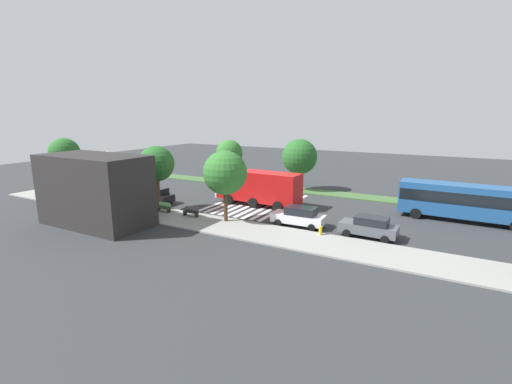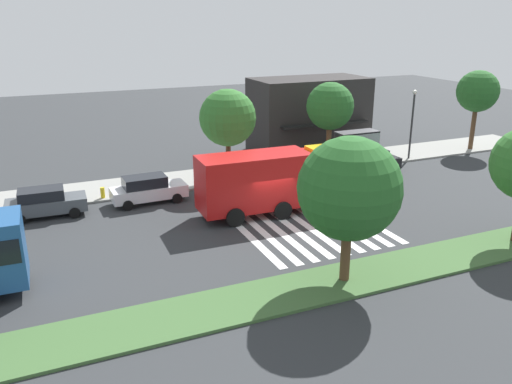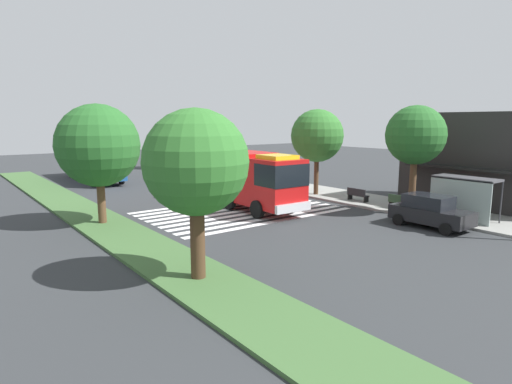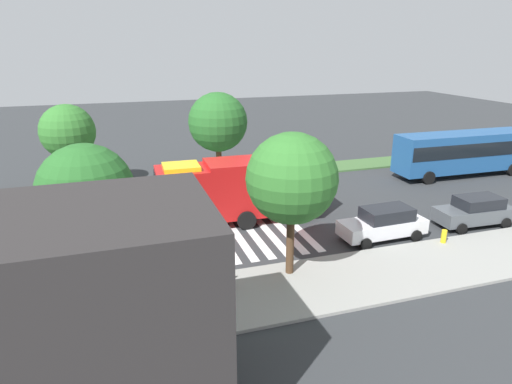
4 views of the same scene
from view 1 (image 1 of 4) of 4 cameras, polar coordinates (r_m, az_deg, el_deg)
The scene contains 20 objects.
ground_plane at distance 40.16m, azimuth 1.90°, elevation -1.95°, with size 120.00×120.00×0.00m, color #2D3033.
sidewalk at distance 32.55m, azimuth -5.48°, elevation -5.32°, with size 60.00×4.57×0.14m, color gray.
median_strip at distance 47.57m, azimuth 6.49°, elevation 0.33°, with size 60.00×3.00×0.14m, color #3D6033.
crosswalk at distance 40.81m, azimuth 0.09°, elevation -1.70°, with size 7.65×12.38×0.01m.
fire_truck at distance 39.42m, azimuth -0.01°, elevation 0.96°, with size 9.74×3.06×3.77m.
parked_car_west at distance 30.88m, azimuth 17.43°, elevation -5.24°, with size 4.63×2.15×1.75m.
parked_car_mid at distance 32.54m, azimuth 6.79°, elevation -3.83°, with size 4.79×2.09×1.77m.
parked_car_east at distance 41.89m, azimuth -15.55°, elevation -0.53°, with size 4.21×2.08×1.78m.
transit_bus at distance 38.62m, azimuth 30.13°, elevation -1.09°, with size 11.40×3.05×3.46m.
bus_stop_shelter at distance 40.34m, azimuth -18.54°, elevation 0.22°, with size 3.50×1.40×2.46m.
bench_near_shelter at distance 37.82m, azimuth -14.31°, elevation -2.32°, with size 1.60×0.50×0.90m.
bench_west_of_shelter at distance 35.58m, azimuth -10.18°, elevation -3.05°, with size 1.60×0.50×0.90m.
street_lamp at distance 43.95m, azimuth -22.14°, elevation 3.05°, with size 0.36×0.36×5.64m.
storefront_building at distance 35.41m, azimuth -23.99°, elevation 0.27°, with size 10.03×5.82×6.33m.
sidewalk_tree_west at distance 32.72m, azimuth -4.91°, elevation 3.01°, with size 4.00×4.00×6.52m.
sidewalk_tree_center at distance 37.89m, azimuth -15.44°, elevation 4.26°, with size 3.60×3.60×6.58m.
sidewalk_tree_east at distance 49.28m, azimuth -27.97°, elevation 5.41°, with size 3.58×3.58×6.88m.
median_tree_far_west at distance 46.77m, azimuth 6.88°, elevation 5.53°, with size 4.51×4.51×6.56m.
median_tree_west at distance 51.72m, azimuth -4.22°, elevation 6.10°, with size 3.77×3.77×6.09m.
fire_hydrant at distance 30.28m, azimuth 10.13°, elevation -6.00°, with size 0.28×0.28×0.70m, color gold.
Camera 1 is at (-17.62, 34.69, 9.94)m, focal length 25.36 mm.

